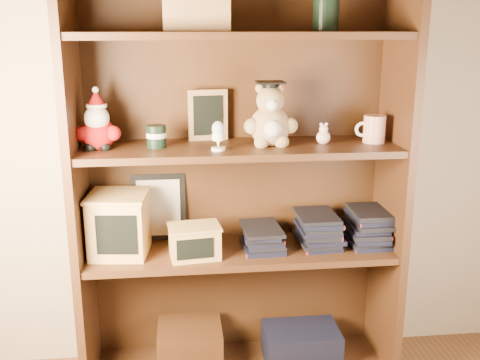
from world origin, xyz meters
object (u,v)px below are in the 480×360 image
at_px(treats_box, 119,224).
at_px(bookcase, 238,187).
at_px(grad_teddy_bear, 270,121).
at_px(teacher_mug, 374,129).

bearing_deg(treats_box, bookcase, 6.62).
bearing_deg(bookcase, grad_teddy_bear, -27.39).
bearing_deg(bookcase, teacher_mug, -5.78).
relative_size(teacher_mug, treats_box, 0.49).
height_order(bookcase, grad_teddy_bear, bookcase).
distance_m(bookcase, teacher_mug, 0.55).
xyz_separation_m(grad_teddy_bear, teacher_mug, (0.39, 0.01, -0.04)).
distance_m(bookcase, grad_teddy_bear, 0.29).
bearing_deg(teacher_mug, treats_box, -179.94).
bearing_deg(teacher_mug, grad_teddy_bear, -178.95).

